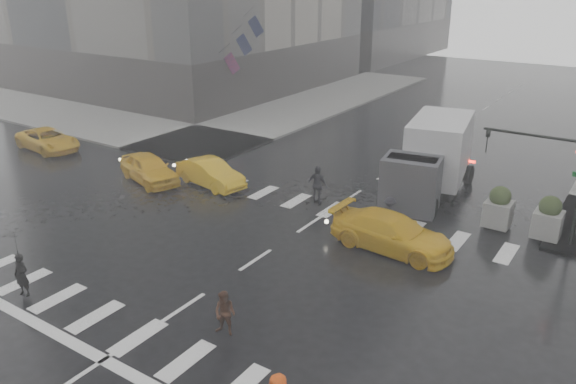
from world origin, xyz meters
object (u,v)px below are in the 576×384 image
Objects in this scene: pedestrian_brown at (225,313)px; box_truck at (432,157)px; traffic_signal_pole at (557,168)px; taxi_front at (149,168)px; taxi_mid at (210,173)px.

box_truck reaches higher than pedestrian_brown.
traffic_signal_pole is 0.64× the size of box_truck.
traffic_signal_pole reaches higher than box_truck.
taxi_front is (-12.11, 8.28, 0.01)m from pedestrian_brown.
pedestrian_brown is at bearing -104.24° from box_truck.
box_truck is at bearing 75.59° from pedestrian_brown.
traffic_signal_pole is at bearing 50.26° from pedestrian_brown.
pedestrian_brown is 0.34× the size of taxi_front.
traffic_signal_pole is at bearing -32.19° from box_truck.
traffic_signal_pole is at bearing -69.89° from taxi_mid.
pedestrian_brown is 0.35× the size of taxi_mid.
taxi_mid is (-15.89, -2.73, -2.53)m from traffic_signal_pole.
taxi_front is at bearing -167.86° from traffic_signal_pole.
box_truck reaches higher than taxi_front.
taxi_mid is at bearing -170.25° from traffic_signal_pole.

